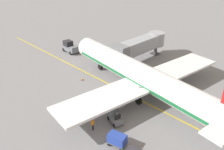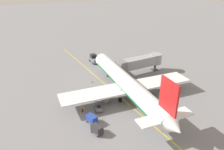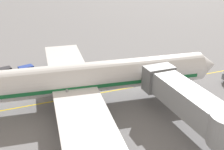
% 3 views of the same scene
% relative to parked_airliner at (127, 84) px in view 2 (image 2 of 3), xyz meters
% --- Properties ---
extents(ground_plane, '(400.00, 400.00, 0.00)m').
position_rel_parked_airliner_xyz_m(ground_plane, '(-1.46, 1.53, -3.19)').
color(ground_plane, slate).
extents(gate_lead_in_line, '(0.24, 80.00, 0.01)m').
position_rel_parked_airliner_xyz_m(gate_lead_in_line, '(-1.46, 1.53, -3.18)').
color(gate_lead_in_line, gold).
rests_on(gate_lead_in_line, ground).
extents(parked_airliner, '(30.41, 37.34, 10.63)m').
position_rel_parked_airliner_xyz_m(parked_airliner, '(0.00, 0.00, 0.00)').
color(parked_airliner, white).
rests_on(parked_airliner, ground).
extents(jet_bridge, '(14.31, 3.50, 4.98)m').
position_rel_parked_airliner_xyz_m(jet_bridge, '(10.02, 8.76, 0.27)').
color(jet_bridge, '#93999E').
rests_on(jet_bridge, ground).
extents(pushback_tractor, '(2.43, 4.51, 2.40)m').
position_rel_parked_airliner_xyz_m(pushback_tractor, '(2.77, 23.13, -2.09)').
color(pushback_tractor, slate).
rests_on(pushback_tractor, ground).
extents(baggage_tug_lead, '(1.94, 2.75, 1.62)m').
position_rel_parked_airliner_xyz_m(baggage_tug_lead, '(-8.03, -1.93, -2.47)').
color(baggage_tug_lead, slate).
rests_on(baggage_tug_lead, ground).
extents(baggage_cart_front, '(1.79, 2.98, 1.58)m').
position_rel_parked_airliner_xyz_m(baggage_cart_front, '(-10.94, -5.19, -2.24)').
color(baggage_cart_front, '#4C4C51').
rests_on(baggage_cart_front, ground).
extents(baggage_cart_second_in_train, '(1.79, 2.98, 1.58)m').
position_rel_parked_airliner_xyz_m(baggage_cart_second_in_train, '(-11.38, -8.32, -2.24)').
color(baggage_cart_second_in_train, '#4C4C51').
rests_on(baggage_cart_second_in_train, ground).
extents(ground_crew_wing_walker, '(0.35, 0.71, 1.69)m').
position_rel_parked_airliner_xyz_m(ground_crew_wing_walker, '(-3.12, 1.93, -2.23)').
color(ground_crew_wing_walker, '#232328').
rests_on(ground_crew_wing_walker, ground).
extents(ground_crew_loader, '(0.70, 0.37, 1.69)m').
position_rel_parked_airliner_xyz_m(ground_crew_loader, '(-11.15, -1.08, -2.23)').
color(ground_crew_loader, '#232328').
rests_on(ground_crew_loader, ground).
extents(ground_crew_marshaller, '(0.68, 0.42, 1.69)m').
position_rel_parked_airliner_xyz_m(ground_crew_marshaller, '(-2.88, 3.64, -2.23)').
color(ground_crew_marshaller, '#232328').
rests_on(ground_crew_marshaller, ground).
extents(safety_cone_nose_left, '(0.36, 0.36, 0.59)m').
position_rel_parked_airliner_xyz_m(safety_cone_nose_left, '(-3.85, 10.41, -2.90)').
color(safety_cone_nose_left, black).
rests_on(safety_cone_nose_left, ground).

